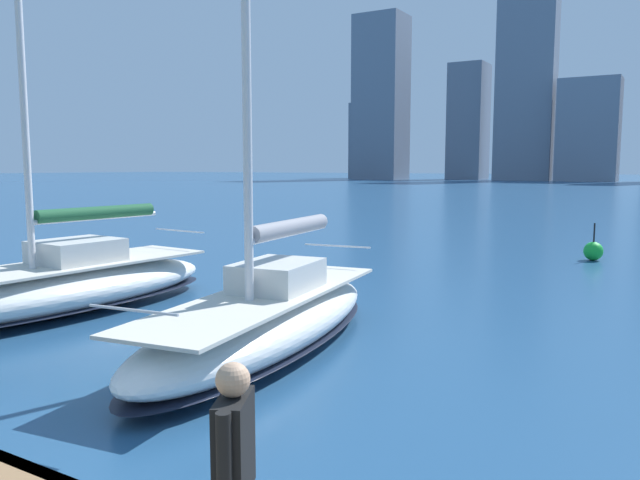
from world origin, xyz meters
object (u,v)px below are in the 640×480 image
at_px(sailboat_grey, 267,317).
at_px(sailboat_forest, 61,284).
at_px(channel_buoy, 593,251).
at_px(person_black_shirt, 234,463).

relative_size(sailboat_grey, sailboat_forest, 0.82).
bearing_deg(channel_buoy, person_black_shirt, 91.50).
xyz_separation_m(sailboat_grey, sailboat_forest, (6.06, -0.01, 0.04)).
bearing_deg(sailboat_grey, sailboat_forest, -0.10).
height_order(sailboat_forest, person_black_shirt, sailboat_forest).
height_order(sailboat_forest, channel_buoy, sailboat_forest).
distance_m(person_black_shirt, channel_buoy, 22.06).
bearing_deg(sailboat_forest, sailboat_grey, 179.90).
distance_m(sailboat_grey, person_black_shirt, 7.85).
relative_size(sailboat_grey, person_black_shirt, 6.36).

